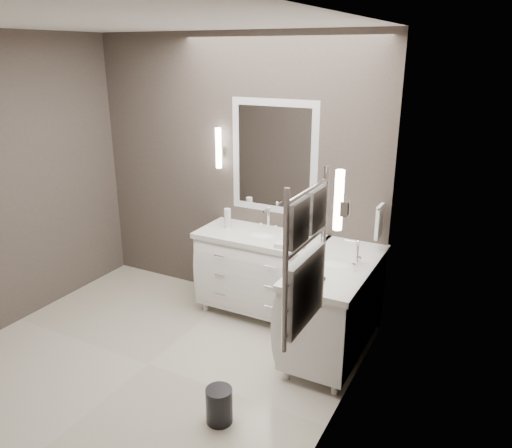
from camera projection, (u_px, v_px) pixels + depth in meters
The scene contains 19 objects.
floor at pixel (148, 365), 4.23m from camera, with size 3.20×3.00×0.01m, color beige.
ceiling at pixel (119, 21), 3.34m from camera, with size 3.20×3.00×0.01m, color white.
wall_back at pixel (234, 172), 5.05m from camera, with size 3.20×0.01×2.70m, color #453C37.
wall_right at pixel (337, 250), 3.09m from camera, with size 0.01×3.00×2.70m, color #453C37.
vanity_back at pixel (261, 269), 4.90m from camera, with size 1.24×0.59×0.97m.
vanity_right at pixel (335, 303), 4.25m from camera, with size 0.59×1.24×0.97m.
mirror_back at pixel (274, 157), 4.77m from camera, with size 0.90×0.02×1.10m.
mirror_right at pixel (372, 188), 3.70m from camera, with size 0.02×0.90×1.10m.
sconce_back at pixel (219, 149), 4.96m from camera, with size 0.06×0.06×0.40m.
sconce_right at pixel (339, 201), 3.22m from camera, with size 0.06×0.06×0.40m.
towel_bar_corner at pixel (379, 221), 4.33m from camera, with size 0.03×0.22×0.30m.
towel_ladder at pixel (305, 265), 2.76m from camera, with size 0.06×0.58×0.90m.
waste_bin at pixel (219, 405), 3.54m from camera, with size 0.19×0.19×0.27m, color black.
amenity_tray_back at pixel (297, 244), 4.50m from camera, with size 0.16×0.12×0.02m, color black.
amenity_tray_right at pixel (315, 280), 3.80m from camera, with size 0.11×0.15×0.02m, color black.
water_bottle at pixel (228, 218), 4.94m from camera, with size 0.07×0.07×0.19m, color silver.
soap_bottle_a at pixel (295, 234), 4.50m from camera, with size 0.07×0.07×0.15m, color white.
soap_bottle_b at pixel (299, 240), 4.44m from camera, with size 0.07×0.07×0.09m, color black.
soap_bottle_c at pixel (316, 269), 3.77m from camera, with size 0.06×0.06×0.16m, color white.
Camera 1 is at (2.48, -2.77, 2.51)m, focal length 35.00 mm.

